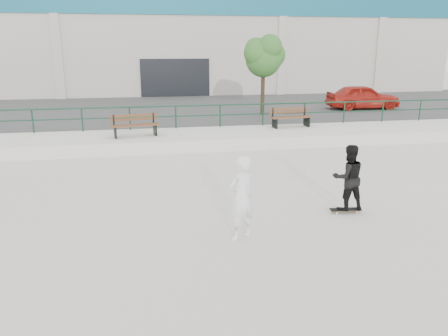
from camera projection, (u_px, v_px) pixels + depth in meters
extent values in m
plane|color=silver|center=(261.00, 237.00, 9.57)|extent=(120.00, 120.00, 0.00)
cube|color=silver|center=(202.00, 139.00, 18.51)|extent=(30.00, 3.00, 0.50)
cube|color=#3E3E3E|center=(184.00, 111.00, 26.56)|extent=(60.00, 14.00, 0.50)
cylinder|color=#163D27|center=(198.00, 106.00, 19.40)|extent=(28.00, 0.06, 0.06)
cylinder|color=#163D27|center=(198.00, 116.00, 19.52)|extent=(28.00, 0.05, 0.05)
cylinder|color=#163D27|center=(33.00, 121.00, 18.31)|extent=(0.06, 0.06, 1.00)
cylinder|color=#163D27|center=(82.00, 120.00, 18.66)|extent=(0.06, 0.06, 1.00)
cylinder|color=#163D27|center=(130.00, 119.00, 19.01)|extent=(0.06, 0.06, 1.00)
cylinder|color=#163D27|center=(176.00, 117.00, 19.36)|extent=(0.06, 0.06, 1.00)
cylinder|color=#163D27|center=(220.00, 116.00, 19.71)|extent=(0.06, 0.06, 1.00)
cylinder|color=#163D27|center=(263.00, 115.00, 20.06)|extent=(0.06, 0.06, 1.00)
cylinder|color=#163D27|center=(304.00, 114.00, 20.41)|extent=(0.06, 0.06, 1.00)
cylinder|color=#163D27|center=(344.00, 113.00, 20.76)|extent=(0.06, 0.06, 1.00)
cylinder|color=#163D27|center=(383.00, 111.00, 21.11)|extent=(0.06, 0.06, 1.00)
cylinder|color=#163D27|center=(420.00, 110.00, 21.46)|extent=(0.06, 0.06, 1.00)
cube|color=beige|center=(168.00, 47.00, 38.82)|extent=(44.00, 16.00, 8.00)
cube|color=#175F76|center=(166.00, 10.00, 37.99)|extent=(44.20, 16.20, 1.80)
cube|color=black|center=(175.00, 81.00, 31.83)|extent=(5.00, 0.15, 3.20)
cube|color=beige|center=(58.00, 61.00, 29.98)|extent=(0.60, 0.25, 6.20)
cube|color=beige|center=(281.00, 60.00, 32.79)|extent=(0.60, 0.25, 6.20)
cube|color=beige|center=(379.00, 59.00, 34.19)|extent=(0.60, 0.25, 6.20)
cube|color=brown|center=(136.00, 126.00, 17.48)|extent=(1.93, 0.44, 0.04)
cube|color=brown|center=(135.00, 125.00, 17.65)|extent=(1.93, 0.44, 0.04)
cube|color=brown|center=(134.00, 124.00, 17.83)|extent=(1.93, 0.44, 0.04)
cube|color=brown|center=(134.00, 119.00, 17.85)|extent=(1.92, 0.36, 0.11)
cube|color=brown|center=(134.00, 115.00, 17.81)|extent=(1.92, 0.36, 0.11)
cube|color=black|center=(115.00, 132.00, 17.45)|extent=(0.15, 0.54, 0.45)
cube|color=black|center=(114.00, 120.00, 17.59)|extent=(0.07, 0.06, 0.45)
cube|color=black|center=(155.00, 130.00, 17.98)|extent=(0.15, 0.54, 0.45)
cube|color=black|center=(153.00, 118.00, 18.11)|extent=(0.07, 0.06, 0.45)
cube|color=brown|center=(293.00, 118.00, 19.52)|extent=(1.90, 0.32, 0.04)
cube|color=brown|center=(291.00, 117.00, 19.69)|extent=(1.90, 0.32, 0.04)
cube|color=brown|center=(289.00, 117.00, 19.87)|extent=(1.90, 0.32, 0.04)
cube|color=brown|center=(289.00, 112.00, 19.89)|extent=(1.90, 0.24, 0.11)
cube|color=brown|center=(289.00, 109.00, 19.85)|extent=(1.90, 0.24, 0.11)
cube|color=black|center=(275.00, 123.00, 19.54)|extent=(0.12, 0.53, 0.44)
cube|color=black|center=(273.00, 113.00, 19.68)|extent=(0.07, 0.06, 0.44)
cube|color=black|center=(307.00, 121.00, 19.97)|extent=(0.12, 0.53, 0.44)
cube|color=black|center=(305.00, 111.00, 20.11)|extent=(0.07, 0.06, 0.44)
cylinder|color=#433621|center=(263.00, 91.00, 23.09)|extent=(0.21, 0.21, 2.49)
sphere|color=#1F541F|center=(263.00, 59.00, 22.65)|extent=(1.87, 1.87, 1.87)
sphere|color=#1F541F|center=(271.00, 55.00, 22.98)|extent=(1.45, 1.45, 1.45)
sphere|color=#1F541F|center=(257.00, 53.00, 22.29)|extent=(1.35, 1.35, 1.35)
sphere|color=#1F541F|center=(270.00, 47.00, 22.12)|extent=(1.25, 1.25, 1.25)
sphere|color=#1F541F|center=(256.00, 49.00, 22.85)|extent=(1.14, 1.14, 1.14)
imported|color=#B12015|center=(363.00, 97.00, 25.44)|extent=(4.26, 1.97, 1.41)
cube|color=black|center=(346.00, 209.00, 10.95)|extent=(0.79, 0.26, 0.02)
cube|color=brown|center=(346.00, 210.00, 10.95)|extent=(0.79, 0.26, 0.01)
cube|color=#999A9F|center=(336.00, 211.00, 10.93)|extent=(0.07, 0.16, 0.03)
cube|color=#999A9F|center=(356.00, 210.00, 10.99)|extent=(0.07, 0.16, 0.03)
cylinder|color=beige|center=(337.00, 213.00, 10.85)|extent=(0.06, 0.03, 0.06)
cylinder|color=beige|center=(334.00, 210.00, 11.03)|extent=(0.06, 0.03, 0.06)
cylinder|color=beige|center=(357.00, 212.00, 10.90)|extent=(0.06, 0.03, 0.06)
cylinder|color=beige|center=(354.00, 210.00, 11.08)|extent=(0.06, 0.03, 0.06)
imported|color=black|center=(348.00, 177.00, 10.73)|extent=(0.81, 0.64, 1.65)
imported|color=white|center=(241.00, 198.00, 9.25)|extent=(0.81, 0.71, 1.85)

